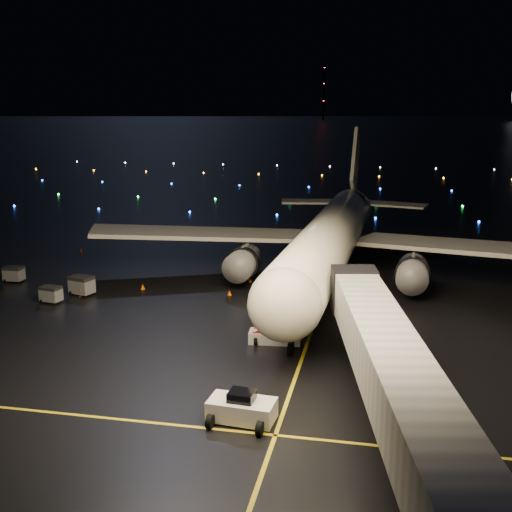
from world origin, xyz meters
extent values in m
plane|color=black|center=(0.00, 300.00, 0.00)|extent=(2000.00, 2000.00, 0.00)
cube|color=gold|center=(12.00, 15.00, 0.01)|extent=(0.25, 80.00, 0.02)
cube|color=gold|center=(-5.00, -10.00, 0.01)|extent=(60.00, 0.25, 0.02)
cube|color=silver|center=(9.77, -8.66, 0.93)|extent=(4.05, 2.35, 1.85)
imported|color=orange|center=(-11.01, 12.64, 0.80)|extent=(0.59, 1.00, 1.59)
cone|color=#F35400|center=(2.95, 15.97, 0.24)|extent=(0.57, 0.57, 0.49)
cone|color=#F35400|center=(3.92, 20.96, 0.24)|extent=(0.54, 0.54, 0.48)
cone|color=#F35400|center=(-6.10, 16.19, 0.27)|extent=(0.52, 0.52, 0.54)
cone|color=#F35400|center=(-19.69, 30.08, 0.24)|extent=(0.50, 0.50, 0.49)
cylinder|color=black|center=(-60.00, 740.00, 32.00)|extent=(1.80, 1.80, 64.00)
cube|color=slate|center=(-11.17, 13.17, 0.93)|extent=(2.53, 2.08, 1.86)
cube|color=slate|center=(-12.87, 10.30, 0.78)|extent=(2.03, 1.58, 1.56)
cube|color=slate|center=(-20.33, 16.17, 0.81)|extent=(1.91, 1.34, 1.62)
camera|label=1|loc=(17.47, -42.27, 18.13)|focal=45.00mm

